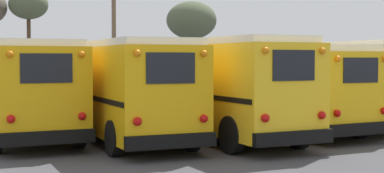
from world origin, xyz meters
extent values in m
plane|color=#424247|center=(0.00, 0.00, 0.00)|extent=(160.00, 160.00, 0.00)
cube|color=#EAAA0F|center=(-5.78, 1.16, 1.65)|extent=(2.57, 9.46, 2.59)
cube|color=white|center=(-5.78, 1.16, 3.04)|extent=(2.37, 9.08, 0.20)
cube|color=black|center=(-5.72, -3.60, 0.53)|extent=(2.52, 0.23, 0.36)
cube|color=black|center=(-5.72, -3.58, 2.36)|extent=(1.36, 0.05, 0.78)
sphere|color=red|center=(-6.65, -3.62, 1.06)|extent=(0.22, 0.22, 0.22)
sphere|color=orange|center=(-6.65, -3.62, 2.72)|extent=(0.18, 0.18, 0.18)
sphere|color=red|center=(-4.80, -3.60, 1.06)|extent=(0.22, 0.22, 0.22)
sphere|color=orange|center=(-4.80, -3.60, 2.72)|extent=(0.18, 0.18, 0.18)
cube|color=black|center=(-4.53, 1.17, 1.45)|extent=(0.13, 9.24, 0.14)
cylinder|color=black|center=(-4.66, 4.58, 0.50)|extent=(0.29, 1.01, 1.01)
cylinder|color=black|center=(-4.58, -2.25, 0.50)|extent=(0.29, 1.01, 1.01)
cube|color=#EAAA0F|center=(-2.89, -0.81, 1.65)|extent=(2.58, 9.33, 2.62)
cube|color=white|center=(-2.89, -0.81, 3.06)|extent=(2.38, 8.96, 0.20)
cube|color=black|center=(-2.99, -5.49, 0.52)|extent=(2.44, 0.25, 0.36)
cube|color=black|center=(-2.99, -5.46, 2.37)|extent=(1.31, 0.06, 0.79)
sphere|color=red|center=(-3.88, -5.48, 1.06)|extent=(0.22, 0.22, 0.22)
sphere|color=orange|center=(-3.88, -5.48, 2.74)|extent=(0.18, 0.18, 0.18)
sphere|color=red|center=(-2.09, -5.52, 1.06)|extent=(0.22, 0.22, 0.22)
sphere|color=orange|center=(-2.09, -5.52, 2.74)|extent=(0.18, 0.18, 0.18)
cube|color=black|center=(-4.09, -0.78, 1.45)|extent=(0.22, 9.10, 0.14)
cube|color=black|center=(-1.68, -0.83, 1.45)|extent=(0.22, 9.10, 0.14)
cylinder|color=black|center=(-3.93, 2.56, 0.49)|extent=(0.30, 0.98, 0.98)
cylinder|color=black|center=(-1.70, 2.51, 0.49)|extent=(0.30, 0.98, 0.98)
cylinder|color=black|center=(-4.07, -4.12, 0.49)|extent=(0.30, 0.98, 0.98)
cylinder|color=black|center=(-1.84, -4.17, 0.49)|extent=(0.30, 0.98, 0.98)
cube|color=yellow|center=(0.00, -0.95, 1.70)|extent=(2.56, 10.83, 2.67)
cube|color=white|center=(0.00, -0.95, 3.13)|extent=(2.36, 10.39, 0.20)
cube|color=black|center=(0.10, -6.38, 0.55)|extent=(2.41, 0.24, 0.36)
cube|color=black|center=(0.10, -6.36, 2.43)|extent=(1.30, 0.05, 0.80)
sphere|color=red|center=(-0.79, -6.41, 1.10)|extent=(0.22, 0.22, 0.22)
sphere|color=orange|center=(-0.79, -6.41, 2.81)|extent=(0.18, 0.18, 0.18)
sphere|color=red|center=(0.98, -6.38, 1.10)|extent=(0.22, 0.22, 0.22)
sphere|color=orange|center=(0.98, -6.38, 2.81)|extent=(0.18, 0.18, 0.18)
cube|color=black|center=(-1.19, -0.97, 1.50)|extent=(0.21, 10.57, 0.14)
cube|color=black|center=(1.19, -0.93, 1.50)|extent=(0.21, 10.57, 0.14)
cylinder|color=black|center=(-1.17, 3.12, 0.53)|extent=(0.30, 1.06, 1.05)
cylinder|color=black|center=(1.03, 3.16, 0.53)|extent=(0.30, 1.06, 1.05)
cylinder|color=black|center=(-1.03, -5.06, 0.53)|extent=(0.30, 1.06, 1.05)
cylinder|color=black|center=(1.17, -5.02, 0.53)|extent=(0.30, 1.06, 1.05)
cube|color=yellow|center=(2.89, 0.01, 1.58)|extent=(3.02, 10.77, 2.49)
cube|color=white|center=(2.89, 0.01, 2.93)|extent=(2.80, 10.34, 0.20)
cube|color=black|center=(3.17, -5.35, 0.52)|extent=(2.51, 0.33, 0.36)
cube|color=black|center=(3.17, -5.32, 2.27)|extent=(1.35, 0.10, 0.75)
sphere|color=red|center=(2.25, -5.41, 1.02)|extent=(0.22, 0.22, 0.22)
sphere|color=orange|center=(2.25, -5.41, 2.61)|extent=(0.18, 0.18, 0.18)
sphere|color=red|center=(4.10, -5.31, 1.02)|extent=(0.22, 0.22, 0.22)
cube|color=black|center=(1.65, -0.05, 1.40)|extent=(0.58, 10.43, 0.14)
cube|color=black|center=(4.13, 0.08, 1.40)|extent=(0.58, 10.43, 0.14)
cylinder|color=black|center=(1.53, 3.97, 0.48)|extent=(0.33, 0.98, 0.96)
cylinder|color=black|center=(3.82, 4.10, 0.48)|extent=(0.33, 0.98, 0.96)
cylinder|color=black|center=(1.95, -4.07, 0.48)|extent=(0.33, 0.98, 0.96)
cylinder|color=black|center=(4.25, -3.95, 0.48)|extent=(0.33, 0.98, 0.96)
cube|color=#E5A00C|center=(5.78, -0.20, 1.69)|extent=(2.47, 9.24, 2.67)
cube|color=white|center=(5.78, -0.20, 3.13)|extent=(2.27, 8.87, 0.20)
cube|color=black|center=(4.54, -0.20, 1.49)|extent=(0.04, 9.05, 0.14)
cube|color=black|center=(7.01, -0.21, 1.49)|extent=(0.04, 9.05, 0.14)
cylinder|color=black|center=(4.64, 3.11, 0.51)|extent=(0.28, 1.02, 1.01)
cylinder|color=black|center=(6.93, 3.11, 0.51)|extent=(0.28, 1.02, 1.01)
cylinder|color=black|center=(4.62, -3.52, 0.51)|extent=(0.28, 1.02, 1.01)
cylinder|color=brown|center=(1.57, 14.53, 3.94)|extent=(0.26, 0.26, 7.88)
cylinder|color=#473323|center=(-2.63, 19.08, 2.69)|extent=(0.24, 0.24, 5.37)
ellipsoid|color=#4C563D|center=(-2.63, 19.08, 6.05)|extent=(2.47, 2.47, 1.85)
cylinder|color=#473323|center=(10.33, 22.73, 2.29)|extent=(0.32, 0.32, 4.57)
ellipsoid|color=#4C563D|center=(10.33, 22.73, 5.65)|extent=(3.92, 3.92, 2.94)
cylinder|color=#939399|center=(-4.89, 7.60, 0.70)|extent=(0.06, 0.06, 1.40)
cylinder|color=#939399|center=(-2.44, 7.60, 0.70)|extent=(0.06, 0.06, 1.40)
cylinder|color=#939399|center=(0.00, 7.60, 0.70)|extent=(0.06, 0.06, 1.40)
cylinder|color=#939399|center=(2.44, 7.60, 0.70)|extent=(0.06, 0.06, 1.40)
cylinder|color=#939399|center=(4.89, 7.60, 0.70)|extent=(0.06, 0.06, 1.40)
cylinder|color=#939399|center=(7.33, 7.60, 0.70)|extent=(0.06, 0.06, 1.40)
cylinder|color=#939399|center=(9.78, 7.60, 0.70)|extent=(0.06, 0.06, 1.40)
cylinder|color=#939399|center=(0.00, 7.60, 1.40)|extent=(19.55, 0.04, 0.04)
camera|label=1|loc=(-8.60, -19.14, 2.59)|focal=55.00mm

